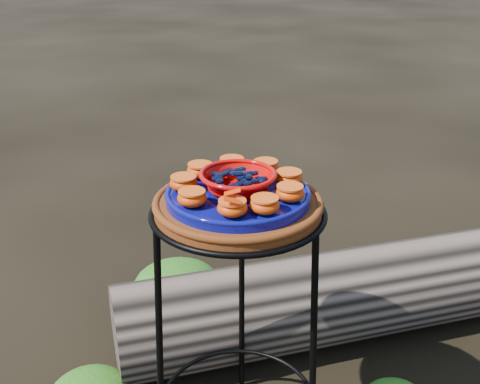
{
  "coord_description": "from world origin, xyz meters",
  "views": [
    {
      "loc": [
        0.06,
        -1.22,
        1.3
      ],
      "look_at": [
        0.0,
        0.0,
        0.75
      ],
      "focal_mm": 45.0,
      "sensor_mm": 36.0,
      "label": 1
    }
  ],
  "objects_px": {
    "terracotta_saucer": "(238,206)",
    "cobalt_plate": "(238,196)",
    "plant_stand": "(238,338)",
    "red_bowl": "(238,182)",
    "driftwood_log": "(361,293)"
  },
  "relations": [
    {
      "from": "plant_stand",
      "to": "driftwood_log",
      "type": "height_order",
      "value": "plant_stand"
    },
    {
      "from": "terracotta_saucer",
      "to": "red_bowl",
      "type": "bearing_deg",
      "value": 0.0
    },
    {
      "from": "plant_stand",
      "to": "cobalt_plate",
      "type": "height_order",
      "value": "cobalt_plate"
    },
    {
      "from": "plant_stand",
      "to": "red_bowl",
      "type": "height_order",
      "value": "red_bowl"
    },
    {
      "from": "terracotta_saucer",
      "to": "red_bowl",
      "type": "relative_size",
      "value": 2.33
    },
    {
      "from": "cobalt_plate",
      "to": "red_bowl",
      "type": "bearing_deg",
      "value": 0.0
    },
    {
      "from": "plant_stand",
      "to": "terracotta_saucer",
      "type": "distance_m",
      "value": 0.37
    },
    {
      "from": "plant_stand",
      "to": "driftwood_log",
      "type": "xyz_separation_m",
      "value": [
        0.39,
        0.52,
        -0.2
      ]
    },
    {
      "from": "terracotta_saucer",
      "to": "cobalt_plate",
      "type": "bearing_deg",
      "value": 0.0
    },
    {
      "from": "red_bowl",
      "to": "driftwood_log",
      "type": "xyz_separation_m",
      "value": [
        0.39,
        0.52,
        -0.62
      ]
    },
    {
      "from": "plant_stand",
      "to": "cobalt_plate",
      "type": "relative_size",
      "value": 2.17
    },
    {
      "from": "cobalt_plate",
      "to": "driftwood_log",
      "type": "distance_m",
      "value": 0.87
    },
    {
      "from": "plant_stand",
      "to": "driftwood_log",
      "type": "relative_size",
      "value": 0.42
    },
    {
      "from": "terracotta_saucer",
      "to": "red_bowl",
      "type": "distance_m",
      "value": 0.06
    },
    {
      "from": "cobalt_plate",
      "to": "plant_stand",
      "type": "bearing_deg",
      "value": 0.0
    }
  ]
}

